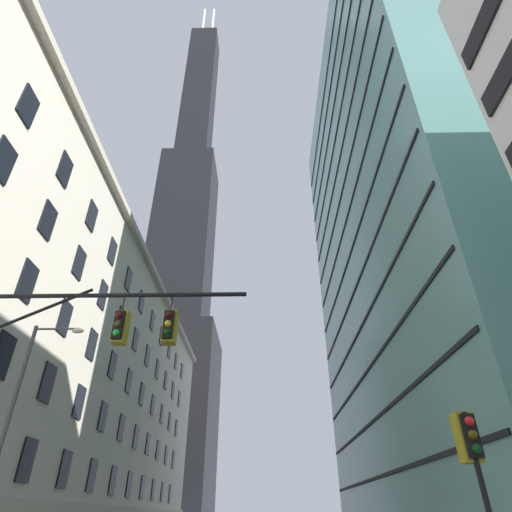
# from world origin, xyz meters

# --- Properties ---
(station_building) EXTENTS (13.61, 73.73, 26.31)m
(station_building) POSITION_xyz_m (-17.47, 30.86, 13.13)
(station_building) COLOR beige
(station_building) RESTS_ON ground
(dark_skyscraper) EXTENTS (24.03, 24.03, 203.04)m
(dark_skyscraper) POSITION_xyz_m (-21.96, 95.92, 59.73)
(dark_skyscraper) COLOR black
(dark_skyscraper) RESTS_ON ground
(glass_office_midrise) EXTENTS (15.21, 41.52, 58.10)m
(glass_office_midrise) POSITION_xyz_m (18.55, 29.67, 29.05)
(glass_office_midrise) COLOR slate
(glass_office_midrise) RESTS_ON ground
(traffic_signal_mast) EXTENTS (8.53, 0.63, 7.50)m
(traffic_signal_mast) POSITION_xyz_m (-3.57, 5.02, 5.51)
(traffic_signal_mast) COLOR black
(traffic_signal_mast) RESTS_ON sidewalk_left
(traffic_light_near_right) EXTENTS (0.40, 0.63, 3.25)m
(traffic_light_near_right) POSITION_xyz_m (6.60, 3.15, 2.72)
(traffic_light_near_right) COLOR black
(traffic_light_near_right) RESTS_ON sidewalk_right
(street_lamppost) EXTENTS (2.43, 0.32, 8.96)m
(street_lamppost) POSITION_xyz_m (-8.50, 11.53, 5.40)
(street_lamppost) COLOR #47474C
(street_lamppost) RESTS_ON sidewalk_left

